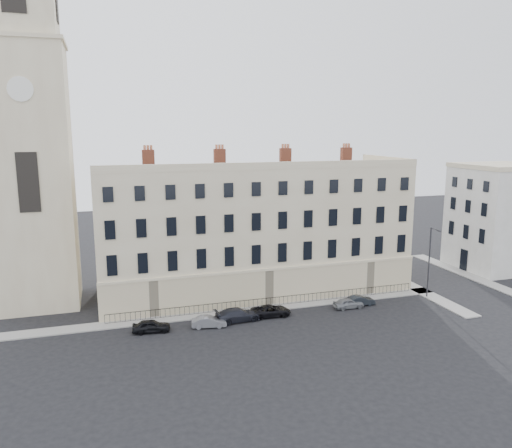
# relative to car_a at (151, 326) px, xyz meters

# --- Properties ---
(ground) EXTENTS (160.00, 160.00, 0.00)m
(ground) POSITION_rel_car_a_xyz_m (19.22, -2.18, -0.61)
(ground) COLOR black
(ground) RESTS_ON ground
(terrace) EXTENTS (36.22, 12.22, 17.00)m
(terrace) POSITION_rel_car_a_xyz_m (13.25, 9.79, 6.88)
(terrace) COLOR #C5B493
(terrace) RESTS_ON ground
(church_tower) EXTENTS (8.00, 8.13, 44.00)m
(church_tower) POSITION_rel_car_a_xyz_m (-10.78, 11.82, 18.05)
(church_tower) COLOR #C5B493
(church_tower) RESTS_ON ground
(adjacent_building) EXTENTS (10.00, 10.00, 14.00)m
(adjacent_building) POSITION_rel_car_a_xyz_m (48.22, 8.82, 6.39)
(adjacent_building) COLOR beige
(adjacent_building) RESTS_ON ground
(pavement_terrace) EXTENTS (48.00, 2.00, 0.12)m
(pavement_terrace) POSITION_rel_car_a_xyz_m (9.22, 2.82, -0.55)
(pavement_terrace) COLOR gray
(pavement_terrace) RESTS_ON ground
(pavement_east_return) EXTENTS (2.00, 24.00, 0.12)m
(pavement_east_return) POSITION_rel_car_a_xyz_m (32.22, 5.82, -0.55)
(pavement_east_return) COLOR gray
(pavement_east_return) RESTS_ON ground
(pavement_adjacent) EXTENTS (2.00, 20.00, 0.12)m
(pavement_adjacent) POSITION_rel_car_a_xyz_m (42.22, 7.82, -0.55)
(pavement_adjacent) COLOR gray
(pavement_adjacent) RESTS_ON ground
(railings) EXTENTS (35.00, 0.04, 0.96)m
(railings) POSITION_rel_car_a_xyz_m (13.22, 3.22, -0.06)
(railings) COLOR black
(railings) RESTS_ON ground
(car_a) EXTENTS (3.73, 1.79, 1.23)m
(car_a) POSITION_rel_car_a_xyz_m (0.00, 0.00, 0.00)
(car_a) COLOR black
(car_a) RESTS_ON ground
(car_b) EXTENTS (3.55, 1.71, 1.12)m
(car_b) POSITION_rel_car_a_xyz_m (5.54, -0.45, -0.05)
(car_b) COLOR slate
(car_b) RESTS_ON ground
(car_c) EXTENTS (4.81, 2.24, 1.36)m
(car_c) POSITION_rel_car_a_xyz_m (8.66, 0.25, 0.07)
(car_c) COLOR black
(car_c) RESTS_ON ground
(car_d) EXTENTS (4.29, 2.15, 1.17)m
(car_d) POSITION_rel_car_a_xyz_m (12.32, 0.56, -0.03)
(car_d) COLOR black
(car_d) RESTS_ON ground
(car_e) EXTENTS (3.39, 1.45, 1.14)m
(car_e) POSITION_rel_car_a_xyz_m (21.16, 0.27, -0.04)
(car_e) COLOR gray
(car_e) RESTS_ON ground
(car_f) EXTENTS (3.39, 1.25, 1.11)m
(car_f) POSITION_rel_car_a_xyz_m (22.76, 0.69, -0.06)
(car_f) COLOR black
(car_f) RESTS_ON ground
(streetlamp) EXTENTS (0.29, 1.81, 8.34)m
(streetlamp) POSITION_rel_car_a_xyz_m (31.54, 0.70, 4.01)
(streetlamp) COLOR #313137
(streetlamp) RESTS_ON ground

